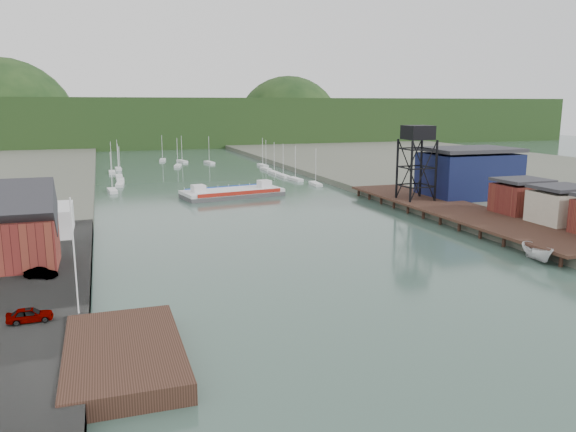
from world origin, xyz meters
TOP-DOWN VIEW (x-y plane):
  - ground at (0.00, 0.00)m, footprint 600.00×600.00m
  - east_land at (92.00, 80.00)m, footprint 120.00×400.00m
  - west_quay at (-40.00, 20.00)m, footprint 16.00×80.00m
  - west_stage at (-29.00, 0.00)m, footprint 10.00×18.00m
  - east_pier at (37.00, 45.00)m, footprint 14.00×70.00m
  - harbor_building at (-42.00, 30.00)m, footprint 12.20×8.20m
  - white_shed at (-44.00, 50.00)m, footprint 18.00×12.00m
  - flagpole at (-33.00, 10.00)m, footprint 0.16×0.16m
  - lift_tower at (35.00, 58.00)m, footprint 6.50×6.50m
  - blue_shed at (50.00, 60.00)m, footprint 20.50×14.50m
  - marina_sailboats at (0.08, 138.46)m, footprint 57.71×92.65m
  - distant_hills at (-3.98, 301.35)m, footprint 500.00×120.00m
  - chain_ferry at (0.69, 86.99)m, footprint 25.94×13.98m
  - motorboat at (29.90, 15.44)m, footprint 3.60×6.95m
  - car_west_a at (-37.43, 9.03)m, footprint 4.32×1.83m
  - car_west_b at (-37.74, 24.00)m, footprint 4.05×2.86m

SIDE VIEW (x-z plane):
  - ground at x=0.00m, z-range 0.00..0.00m
  - east_land at x=92.00m, z-range -1.60..1.60m
  - marina_sailboats at x=0.08m, z-range -0.10..0.80m
  - west_quay at x=-40.00m, z-range 0.00..1.60m
  - west_stage at x=-29.00m, z-range 0.00..1.80m
  - chain_ferry at x=0.69m, z-range -0.76..2.79m
  - motorboat at x=29.90m, z-range 0.00..2.56m
  - east_pier at x=37.00m, z-range 0.67..3.12m
  - car_west_b at x=-37.74m, z-range 1.60..2.87m
  - car_west_a at x=-37.43m, z-range 1.60..3.06m
  - white_shed at x=-44.00m, z-range 1.60..6.10m
  - harbor_building at x=-42.00m, z-range 1.64..10.54m
  - blue_shed at x=50.00m, z-range 1.41..12.71m
  - flagpole at x=-33.00m, z-range 1.60..13.60m
  - distant_hills at x=-3.98m, z-range -29.62..50.38m
  - lift_tower at x=35.00m, z-range 7.65..23.65m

